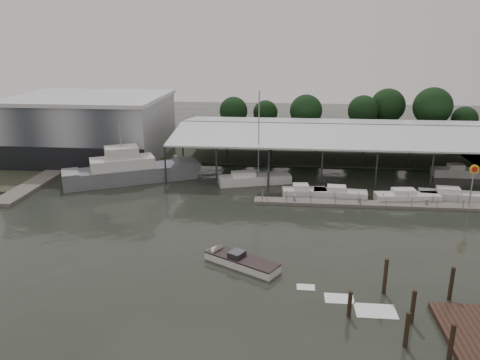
# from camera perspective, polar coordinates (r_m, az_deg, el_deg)

# --- Properties ---
(ground) EXTENTS (200.00, 200.00, 0.00)m
(ground) POSITION_cam_1_polar(r_m,az_deg,el_deg) (49.92, -0.16, -6.54)
(ground) COLOR #242922
(ground) RESTS_ON ground
(land_strip_far) EXTENTS (140.00, 30.00, 0.30)m
(land_strip_far) POSITION_cam_1_polar(r_m,az_deg,el_deg) (89.83, 2.50, 4.37)
(land_strip_far) COLOR #373C2D
(land_strip_far) RESTS_ON ground
(land_strip_west) EXTENTS (20.00, 40.00, 0.30)m
(land_strip_west) POSITION_cam_1_polar(r_m,az_deg,el_deg) (89.88, -24.39, 2.83)
(land_strip_west) COLOR #373C2D
(land_strip_west) RESTS_ON ground
(storage_warehouse) EXTENTS (24.50, 20.50, 10.50)m
(storage_warehouse) POSITION_cam_1_polar(r_m,az_deg,el_deg) (83.44, -17.63, 6.21)
(storage_warehouse) COLOR #9A9FA4
(storage_warehouse) RESTS_ON ground
(covered_boat_shed) EXTENTS (58.24, 24.00, 6.96)m
(covered_boat_shed) POSITION_cam_1_polar(r_m,az_deg,el_deg) (75.80, 14.97, 6.03)
(covered_boat_shed) COLOR silver
(covered_boat_shed) RESTS_ON ground
(trawler_dock) EXTENTS (3.00, 18.00, 0.50)m
(trawler_dock) POSITION_cam_1_polar(r_m,az_deg,el_deg) (71.58, -23.60, -0.36)
(trawler_dock) COLOR slate
(trawler_dock) RESTS_ON ground
(floating_dock) EXTENTS (28.00, 2.00, 1.40)m
(floating_dock) POSITION_cam_1_polar(r_m,az_deg,el_deg) (59.85, 15.28, -2.84)
(floating_dock) COLOR slate
(floating_dock) RESTS_ON ground
(shell_fuel_sign) EXTENTS (1.10, 0.18, 5.55)m
(shell_fuel_sign) POSITION_cam_1_polar(r_m,az_deg,el_deg) (61.98, 26.54, 0.23)
(shell_fuel_sign) COLOR gray
(shell_fuel_sign) RESTS_ON ground
(grey_trawler) EXTENTS (19.11, 12.32, 8.84)m
(grey_trawler) POSITION_cam_1_polar(r_m,az_deg,el_deg) (68.66, -13.05, 1.12)
(grey_trawler) COLOR slate
(grey_trawler) RESTS_ON ground
(white_sailboat) EXTENTS (10.48, 5.41, 13.19)m
(white_sailboat) POSITION_cam_1_polar(r_m,az_deg,el_deg) (66.12, 1.66, 0.11)
(white_sailboat) COLOR silver
(white_sailboat) RESTS_ON ground
(speedboat_underway) EXTENTS (17.03, 10.64, 2.00)m
(speedboat_underway) POSITION_cam_1_polar(r_m,az_deg,el_deg) (43.58, -0.47, -9.70)
(speedboat_underway) COLOR silver
(speedboat_underway) RESTS_ON ground
(moored_cruiser_0) EXTENTS (5.84, 2.80, 1.70)m
(moored_cruiser_0) POSITION_cam_1_polar(r_m,az_deg,el_deg) (61.42, 7.79, -1.45)
(moored_cruiser_0) COLOR silver
(moored_cruiser_0) RESTS_ON ground
(moored_cruiser_1) EXTENTS (6.90, 2.78, 1.70)m
(moored_cruiser_1) POSITION_cam_1_polar(r_m,az_deg,el_deg) (61.52, 12.05, -1.65)
(moored_cruiser_1) COLOR silver
(moored_cruiser_1) RESTS_ON ground
(moored_cruiser_2) EXTENTS (8.16, 3.02, 1.70)m
(moored_cruiser_2) POSITION_cam_1_polar(r_m,az_deg,el_deg) (62.62, 19.64, -1.96)
(moored_cruiser_2) COLOR silver
(moored_cruiser_2) RESTS_ON ground
(moored_cruiser_3) EXTENTS (8.09, 3.18, 1.70)m
(moored_cruiser_3) POSITION_cam_1_polar(r_m,az_deg,el_deg) (65.37, 24.32, -1.71)
(moored_cruiser_3) COLOR silver
(moored_cruiser_3) RESTS_ON ground
(mooring_pilings) EXTENTS (8.57, 8.32, 3.67)m
(mooring_pilings) POSITION_cam_1_polar(r_m,az_deg,el_deg) (37.63, 20.01, -14.44)
(mooring_pilings) COLOR #322519
(mooring_pilings) RESTS_ON ground
(horizon_tree_line) EXTENTS (65.44, 10.92, 10.86)m
(horizon_tree_line) POSITION_cam_1_polar(r_m,az_deg,el_deg) (95.66, 17.36, 8.07)
(horizon_tree_line) COLOR black
(horizon_tree_line) RESTS_ON ground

